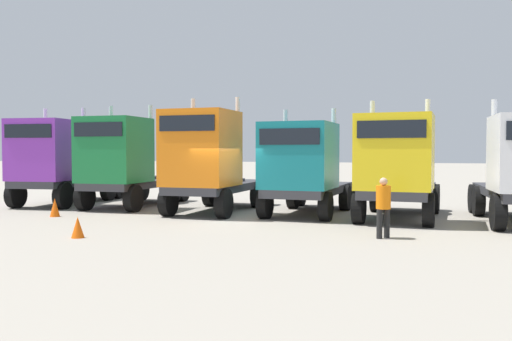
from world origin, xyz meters
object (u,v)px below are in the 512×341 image
(semi_truck_orange, at_px, (208,161))
(semi_truck_yellow, at_px, (397,166))
(semi_truck_green, at_px, (123,162))
(visitor_in_hivis, at_px, (383,203))
(semi_truck_teal, at_px, (303,167))
(traffic_cone_far, at_px, (55,207))
(semi_truck_purple, at_px, (55,161))
(traffic_cone_mid, at_px, (78,227))

(semi_truck_orange, bearing_deg, semi_truck_yellow, 90.83)
(semi_truck_green, relative_size, semi_truck_yellow, 0.99)
(semi_truck_yellow, bearing_deg, visitor_in_hivis, 0.68)
(semi_truck_orange, distance_m, semi_truck_yellow, 7.00)
(semi_truck_orange, bearing_deg, semi_truck_green, -99.78)
(semi_truck_yellow, xyz_separation_m, visitor_in_hivis, (-0.02, -3.90, -0.91))
(semi_truck_green, xyz_separation_m, semi_truck_orange, (4.20, -0.58, 0.06))
(visitor_in_hivis, bearing_deg, semi_truck_orange, -168.78)
(semi_truck_teal, height_order, traffic_cone_far, semi_truck_teal)
(semi_truck_purple, xyz_separation_m, semi_truck_teal, (11.25, 0.03, -0.16))
(semi_truck_teal, xyz_separation_m, semi_truck_yellow, (3.38, -0.24, 0.07))
(semi_truck_orange, bearing_deg, semi_truck_teal, 97.11)
(semi_truck_green, bearing_deg, semi_truck_teal, 86.02)
(semi_truck_yellow, bearing_deg, semi_truck_green, -90.35)
(semi_truck_teal, relative_size, traffic_cone_far, 8.88)
(semi_truck_purple, distance_m, semi_truck_green, 3.44)
(visitor_in_hivis, relative_size, traffic_cone_mid, 2.86)
(semi_truck_green, height_order, semi_truck_orange, semi_truck_orange)
(semi_truck_purple, bearing_deg, visitor_in_hivis, 65.65)
(semi_truck_yellow, bearing_deg, semi_truck_purple, -89.89)
(semi_truck_teal, bearing_deg, semi_truck_green, -90.02)
(traffic_cone_mid, height_order, traffic_cone_far, traffic_cone_far)
(semi_truck_yellow, xyz_separation_m, traffic_cone_mid, (-7.99, -6.70, -1.59))
(semi_truck_green, distance_m, traffic_cone_far, 3.71)
(semi_truck_teal, bearing_deg, semi_truck_purple, -89.79)
(semi_truck_orange, distance_m, visitor_in_hivis, 7.91)
(visitor_in_hivis, height_order, traffic_cone_mid, visitor_in_hivis)
(semi_truck_orange, relative_size, traffic_cone_far, 9.45)
(visitor_in_hivis, xyz_separation_m, traffic_cone_far, (-11.91, 0.90, -0.63))
(semi_truck_green, relative_size, semi_truck_orange, 0.97)
(traffic_cone_far, bearing_deg, visitor_in_hivis, -4.31)
(semi_truck_yellow, bearing_deg, semi_truck_orange, -86.35)
(traffic_cone_mid, xyz_separation_m, traffic_cone_far, (-3.94, 3.70, 0.04))
(semi_truck_teal, distance_m, traffic_cone_mid, 8.46)
(semi_truck_purple, bearing_deg, semi_truck_teal, 81.51)
(visitor_in_hivis, distance_m, traffic_cone_far, 11.96)
(semi_truck_purple, height_order, semi_truck_teal, semi_truck_purple)
(semi_truck_purple, distance_m, semi_truck_yellow, 14.63)
(semi_truck_orange, distance_m, traffic_cone_mid, 6.67)
(semi_truck_orange, relative_size, traffic_cone_mid, 10.88)
(semi_truck_purple, bearing_deg, traffic_cone_far, 31.39)
(semi_truck_green, xyz_separation_m, traffic_cone_far, (-0.74, -3.25, -1.63))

